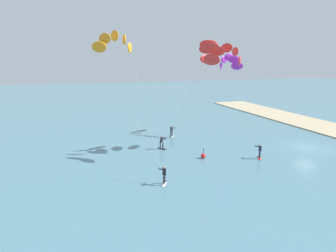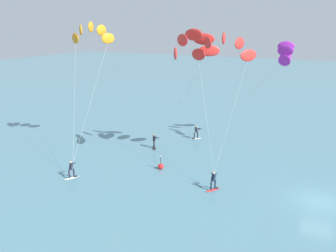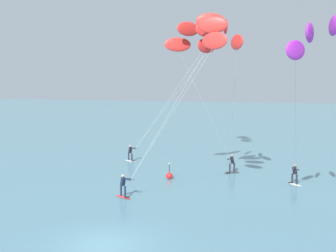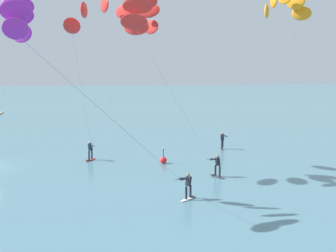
# 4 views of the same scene
# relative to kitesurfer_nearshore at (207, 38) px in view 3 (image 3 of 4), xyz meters

# --- Properties ---
(ground_plane) EXTENTS (240.00, 240.00, 0.00)m
(ground_plane) POSITION_rel_kitesurfer_nearshore_xyz_m (-3.93, -9.74, -11.17)
(ground_plane) COLOR slate
(kitesurfer_nearshore) EXTENTS (8.15, 6.06, 12.89)m
(kitesurfer_nearshore) POSITION_rel_kitesurfer_nearshore_xyz_m (0.00, 0.00, 0.00)
(kitesurfer_nearshore) COLOR red
(kitesurfer_nearshore) RESTS_ON ground
(kitesurfer_mid_water) EXTENTS (6.31, 7.59, 13.20)m
(kitesurfer_mid_water) POSITION_rel_kitesurfer_nearshore_xyz_m (-0.37, 2.96, 0.27)
(kitesurfer_mid_water) COLOR #333338
(kitesurfer_mid_water) RESTS_ON ground
(kitesurfer_far_out) EXTENTS (5.37, 11.15, 11.89)m
(kitesurfer_far_out) POSITION_rel_kitesurfer_nearshore_xyz_m (7.47, -4.11, -0.92)
(kitesurfer_far_out) COLOR white
(kitesurfer_far_out) RESTS_ON ground
(kitesurfer_downwind) EXTENTS (9.78, 5.71, 13.85)m
(kitesurfer_downwind) POSITION_rel_kitesurfer_nearshore_xyz_m (-1.84, 13.67, 0.97)
(kitesurfer_downwind) COLOR white
(kitesurfer_downwind) RESTS_ON ground
(marker_buoy) EXTENTS (0.56, 0.56, 1.38)m
(marker_buoy) POSITION_rel_kitesurfer_nearshore_xyz_m (-3.68, 4.63, -10.87)
(marker_buoy) COLOR red
(marker_buoy) RESTS_ON ground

